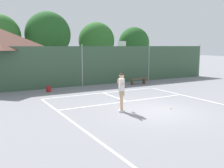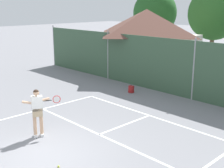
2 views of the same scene
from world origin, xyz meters
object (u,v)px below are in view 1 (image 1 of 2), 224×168
Objects in this scene: basketball_hoop at (121,55)px; tennis_ball at (171,108)px; courtside_bench at (138,80)px; backpack_red at (49,89)px; tennis_player at (121,89)px.

basketball_hoop reaches higher than tennis_ball.
basketball_hoop is at bearing 81.95° from courtside_bench.
backpack_red is at bearing 179.46° from courtside_bench.
tennis_ball is 0.14× the size of backpack_red.
tennis_ball is 8.64m from backpack_red.
tennis_player reaches higher than backpack_red.
tennis_player is 4.01× the size of backpack_red.
tennis_ball is 0.04× the size of courtside_bench.
basketball_hoop reaches higher than courtside_bench.
tennis_player is (-6.25, -10.22, -1.20)m from basketball_hoop.
backpack_red is at bearing 117.89° from tennis_ball.
courtside_bench is at bearing -98.05° from basketball_hoop.
tennis_player reaches higher than courtside_bench.
basketball_hoop reaches higher than tennis_player.
courtside_bench is (3.34, 7.56, 0.33)m from tennis_ball.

